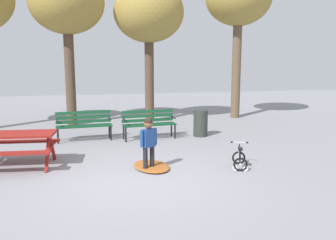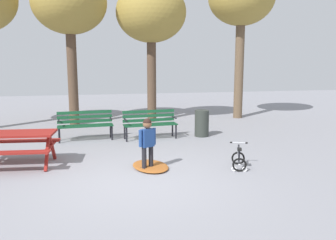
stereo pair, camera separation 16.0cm
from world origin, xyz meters
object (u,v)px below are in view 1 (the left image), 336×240
Objects in this scene: park_bench_left at (149,122)px; kids_bicycle at (240,159)px; picnic_table at (13,141)px; trash_bin at (201,123)px; child_standing at (149,140)px; park_bench_far_left at (84,123)px.

kids_bicycle is at bearing -66.53° from park_bench_left.
picnic_table is 2.35× the size of trash_bin.
child_standing is (2.88, -0.88, 0.08)m from picnic_table.
park_bench_far_left is at bearing 112.82° from child_standing.
child_standing is (1.37, -3.27, 0.16)m from park_bench_far_left.
kids_bicycle is (3.35, -3.55, -0.31)m from park_bench_far_left.
child_standing is at bearing -67.18° from park_bench_far_left.
park_bench_left is 2.00× the size of trash_bin.
trash_bin is at bearing -3.71° from park_bench_far_left.
child_standing is 1.79× the size of kids_bicycle.
picnic_table is 1.18× the size of park_bench_far_left.
park_bench_far_left is 3.55m from child_standing.
child_standing is 1.38× the size of trash_bin.
park_bench_far_left reaches higher than trash_bin.
picnic_table is at bearing -156.85° from trash_bin.
park_bench_far_left is 2.59× the size of kids_bicycle.
trash_bin is (3.53, -0.23, -0.10)m from park_bench_far_left.
park_bench_left is 2.59× the size of kids_bicycle.
child_standing reaches higher than picnic_table.
park_bench_left is at bearing 179.08° from trash_bin.
park_bench_far_left is 4.89m from kids_bicycle.
park_bench_left is at bearing 80.27° from child_standing.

